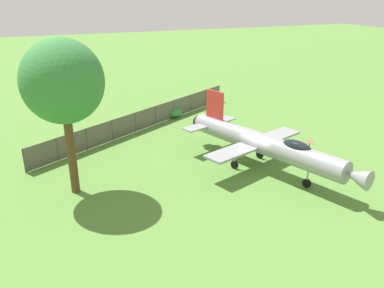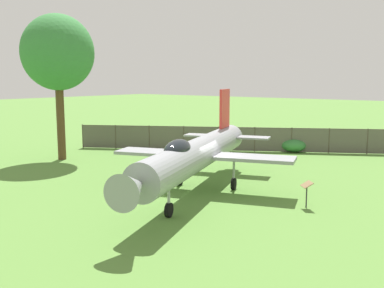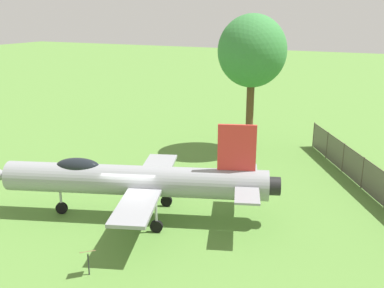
{
  "view_description": "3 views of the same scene",
  "coord_description": "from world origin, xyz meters",
  "px_view_note": "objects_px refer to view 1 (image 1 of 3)",
  "views": [
    {
      "loc": [
        -22.16,
        14.74,
        12.29
      ],
      "look_at": [
        0.67,
        5.2,
        2.5
      ],
      "focal_mm": 36.67,
      "sensor_mm": 36.0,
      "label": 1
    },
    {
      "loc": [
        -16.76,
        -12.44,
        5.54
      ],
      "look_at": [
        0.6,
        0.85,
        2.29
      ],
      "focal_mm": 41.34,
      "sensor_mm": 36.0,
      "label": 2
    },
    {
      "loc": [
        11.01,
        -17.05,
        9.95
      ],
      "look_at": [
        0.67,
        5.2,
        2.5
      ],
      "focal_mm": 41.14,
      "sensor_mm": 36.0,
      "label": 3
    }
  ],
  "objects_px": {
    "display_jet": "(267,145)",
    "shrub_near_fence": "(173,112)",
    "info_plaque": "(310,144)",
    "shade_tree": "(63,82)"
  },
  "relations": [
    {
      "from": "display_jet",
      "to": "info_plaque",
      "type": "height_order",
      "value": "display_jet"
    },
    {
      "from": "display_jet",
      "to": "info_plaque",
      "type": "distance_m",
      "value": 5.28
    },
    {
      "from": "shrub_near_fence",
      "to": "info_plaque",
      "type": "bearing_deg",
      "value": -153.26
    },
    {
      "from": "display_jet",
      "to": "info_plaque",
      "type": "relative_size",
      "value": 12.65
    },
    {
      "from": "display_jet",
      "to": "shade_tree",
      "type": "height_order",
      "value": "shade_tree"
    },
    {
      "from": "info_plaque",
      "to": "shrub_near_fence",
      "type": "bearing_deg",
      "value": 26.74
    },
    {
      "from": "shade_tree",
      "to": "shrub_near_fence",
      "type": "relative_size",
      "value": 5.17
    },
    {
      "from": "shade_tree",
      "to": "info_plaque",
      "type": "xyz_separation_m",
      "value": [
        -0.68,
        -18.09,
        -6.35
      ]
    },
    {
      "from": "display_jet",
      "to": "shrub_near_fence",
      "type": "height_order",
      "value": "display_jet"
    },
    {
      "from": "shrub_near_fence",
      "to": "info_plaque",
      "type": "relative_size",
      "value": 1.66
    }
  ]
}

